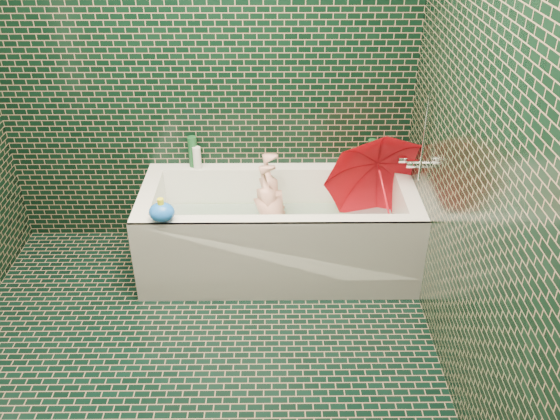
{
  "coord_description": "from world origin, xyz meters",
  "views": [
    {
      "loc": [
        0.43,
        -2.12,
        2.33
      ],
      "look_at": [
        0.46,
        0.82,
        0.53
      ],
      "focal_mm": 38.0,
      "sensor_mm": 36.0,
      "label": 1
    }
  ],
  "objects_px": {
    "child": "(275,223)",
    "rubber_duck": "(356,160)",
    "umbrella": "(384,193)",
    "bath_toy": "(162,212)",
    "bathtub": "(279,238)"
  },
  "relations": [
    {
      "from": "child",
      "to": "rubber_duck",
      "type": "distance_m",
      "value": 0.68
    },
    {
      "from": "bathtub",
      "to": "rubber_duck",
      "type": "relative_size",
      "value": 13.13
    },
    {
      "from": "umbrella",
      "to": "bath_toy",
      "type": "relative_size",
      "value": 3.89
    },
    {
      "from": "child",
      "to": "rubber_duck",
      "type": "xyz_separation_m",
      "value": [
        0.53,
        0.31,
        0.29
      ]
    },
    {
      "from": "bathtub",
      "to": "child",
      "type": "height_order",
      "value": "bathtub"
    },
    {
      "from": "child",
      "to": "umbrella",
      "type": "xyz_separation_m",
      "value": [
        0.67,
        -0.03,
        0.24
      ]
    },
    {
      "from": "umbrella",
      "to": "rubber_duck",
      "type": "relative_size",
      "value": 5.22
    },
    {
      "from": "rubber_duck",
      "to": "bath_toy",
      "type": "relative_size",
      "value": 0.74
    },
    {
      "from": "bathtub",
      "to": "bath_toy",
      "type": "distance_m",
      "value": 0.83
    },
    {
      "from": "rubber_duck",
      "to": "bath_toy",
      "type": "xyz_separation_m",
      "value": [
        -1.16,
        -0.66,
        0.02
      ]
    },
    {
      "from": "bath_toy",
      "to": "child",
      "type": "bearing_deg",
      "value": 47.27
    },
    {
      "from": "umbrella",
      "to": "child",
      "type": "bearing_deg",
      "value": -176.92
    },
    {
      "from": "bath_toy",
      "to": "rubber_duck",
      "type": "bearing_deg",
      "value": 48.0
    },
    {
      "from": "bathtub",
      "to": "umbrella",
      "type": "relative_size",
      "value": 2.51
    },
    {
      "from": "child",
      "to": "bath_toy",
      "type": "relative_size",
      "value": 5.05
    }
  ]
}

